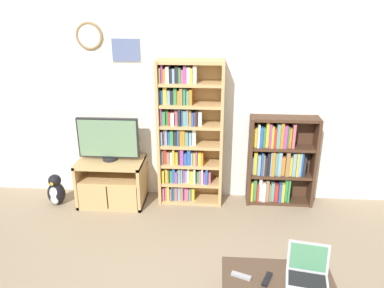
# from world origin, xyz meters

# --- Properties ---
(wall_back) EXTENTS (5.73, 0.09, 2.60)m
(wall_back) POSITION_xyz_m (-0.01, 2.00, 1.31)
(wall_back) COLOR silver
(wall_back) RESTS_ON ground_plane
(tv_stand) EXTENTS (0.81, 0.51, 0.57)m
(tv_stand) POSITION_xyz_m (-1.08, 1.68, 0.29)
(tv_stand) COLOR tan
(tv_stand) RESTS_ON ground_plane
(television) EXTENTS (0.75, 0.18, 0.54)m
(television) POSITION_xyz_m (-1.09, 1.71, 0.85)
(television) COLOR black
(television) RESTS_ON tv_stand
(bookshelf_tall) EXTENTS (0.79, 0.31, 1.79)m
(bookshelf_tall) POSITION_xyz_m (-0.15, 1.81, 0.88)
(bookshelf_tall) COLOR tan
(bookshelf_tall) RESTS_ON ground_plane
(bookshelf_short) EXTENTS (0.82, 0.25, 1.13)m
(bookshelf_short) POSITION_xyz_m (0.98, 1.84, 0.56)
(bookshelf_short) COLOR #472D1E
(bookshelf_short) RESTS_ON ground_plane
(coffee_table) EXTENTS (0.87, 0.52, 0.38)m
(coffee_table) POSITION_xyz_m (0.73, -0.08, 0.34)
(coffee_table) COLOR #4C3828
(coffee_table) RESTS_ON ground_plane
(laptop) EXTENTS (0.36, 0.34, 0.26)m
(laptop) POSITION_xyz_m (0.96, -0.04, 0.45)
(laptop) COLOR #B7BABC
(laptop) RESTS_ON coffee_table
(remote_near_laptop) EXTENTS (0.17, 0.10, 0.02)m
(remote_near_laptop) POSITION_xyz_m (0.44, -0.06, 0.39)
(remote_near_laptop) COLOR #99999E
(remote_near_laptop) RESTS_ON coffee_table
(remote_far_from_laptop) EXTENTS (0.10, 0.16, 0.02)m
(remote_far_from_laptop) POSITION_xyz_m (0.64, -0.09, 0.39)
(remote_far_from_laptop) COLOR black
(remote_far_from_laptop) RESTS_ON coffee_table
(penguin_figurine) EXTENTS (0.22, 0.20, 0.41)m
(penguin_figurine) POSITION_xyz_m (-1.78, 1.57, 0.19)
(penguin_figurine) COLOR black
(penguin_figurine) RESTS_ON ground_plane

